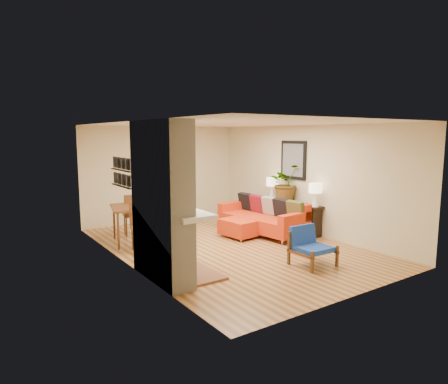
# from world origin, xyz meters

# --- Properties ---
(room_shell) EXTENTS (6.50, 6.50, 6.50)m
(room_shell) POSITION_xyz_m (0.60, 2.63, 1.24)
(room_shell) COLOR tan
(room_shell) RESTS_ON ground
(fireplace) EXTENTS (1.09, 1.68, 2.60)m
(fireplace) POSITION_xyz_m (-2.00, -1.00, 1.24)
(fireplace) COLOR white
(fireplace) RESTS_ON ground
(sofa) EXTENTS (1.19, 2.32, 0.88)m
(sofa) POSITION_xyz_m (1.40, 0.50, 0.39)
(sofa) COLOR silver
(sofa) RESTS_ON ground
(ottoman) EXTENTS (0.92, 0.92, 0.42)m
(ottoman) POSITION_xyz_m (0.71, 0.49, 0.24)
(ottoman) COLOR silver
(ottoman) RESTS_ON ground
(blue_chair) EXTENTS (0.68, 0.67, 0.71)m
(blue_chair) POSITION_xyz_m (0.52, -1.82, 0.38)
(blue_chair) COLOR brown
(blue_chair) RESTS_ON ground
(dining_table) EXTENTS (1.09, 1.90, 1.00)m
(dining_table) POSITION_xyz_m (-1.57, 1.44, 0.65)
(dining_table) COLOR brown
(dining_table) RESTS_ON ground
(console_table) EXTENTS (0.34, 1.85, 0.72)m
(console_table) POSITION_xyz_m (2.07, 0.28, 0.58)
(console_table) COLOR black
(console_table) RESTS_ON ground
(lamp_near) EXTENTS (0.30, 0.30, 0.54)m
(lamp_near) POSITION_xyz_m (2.07, -0.49, 1.06)
(lamp_near) COLOR white
(lamp_near) RESTS_ON console_table
(lamp_far) EXTENTS (0.30, 0.30, 0.54)m
(lamp_far) POSITION_xyz_m (2.07, 1.02, 1.06)
(lamp_far) COLOR white
(lamp_far) RESTS_ON console_table
(houseplant) EXTENTS (0.84, 0.72, 0.93)m
(houseplant) POSITION_xyz_m (2.06, 0.48, 1.19)
(houseplant) COLOR #1E5919
(houseplant) RESTS_ON console_table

